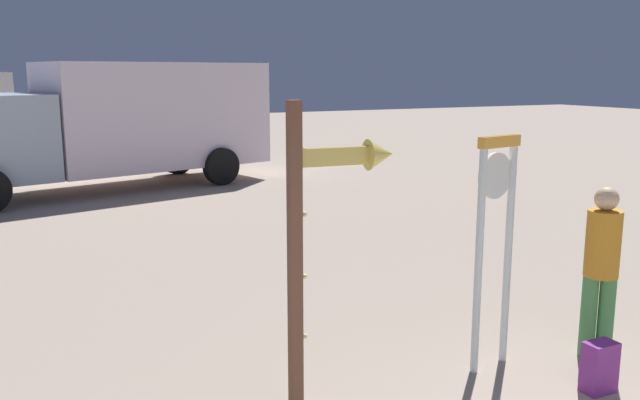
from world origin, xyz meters
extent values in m
cylinder|color=silver|center=(0.68, 2.74, 1.03)|extent=(0.07, 0.07, 2.06)
cylinder|color=silver|center=(1.08, 2.82, 1.03)|extent=(0.07, 0.07, 2.06)
cube|color=#F6A533|center=(0.88, 2.78, 2.11)|extent=(0.50, 0.17, 0.10)
cylinder|color=white|center=(0.88, 2.81, 1.80)|extent=(0.42, 0.11, 0.42)
cube|color=black|center=(0.87, 2.83, 1.80)|extent=(0.05, 0.02, 0.10)
cube|color=black|center=(0.87, 2.83, 1.80)|extent=(0.07, 0.02, 0.16)
cube|color=brown|center=(-1.08, 2.82, 1.25)|extent=(0.11, 0.11, 2.51)
cube|color=#EFD55E|center=(-0.75, 2.78, 2.07)|extent=(0.57, 0.12, 0.14)
cone|color=#EFD55E|center=(-0.37, 2.74, 2.07)|extent=(0.24, 0.27, 0.25)
sphere|color=#FBDE8C|center=(-1.00, 2.81, 0.63)|extent=(0.04, 0.04, 0.04)
sphere|color=#FEE796|center=(-1.00, 2.81, 1.13)|extent=(0.04, 0.04, 0.04)
sphere|color=#FFDD92|center=(-1.00, 2.81, 1.63)|extent=(0.04, 0.04, 0.04)
sphere|color=#FAF094|center=(-1.00, 2.81, 2.13)|extent=(0.04, 0.04, 0.04)
cylinder|color=#498E4D|center=(1.89, 2.55, 0.40)|extent=(0.15, 0.15, 0.81)
cylinder|color=#498E4D|center=(2.01, 2.45, 0.40)|extent=(0.15, 0.15, 0.81)
cylinder|color=orange|center=(1.95, 2.50, 1.13)|extent=(0.32, 0.32, 0.64)
sphere|color=#DEB787|center=(1.95, 2.50, 1.56)|extent=(0.22, 0.22, 0.22)
cube|color=#823189|center=(1.38, 1.95, 0.22)|extent=(0.28, 0.18, 0.45)
cube|color=#794381|center=(1.38, 2.07, 0.16)|extent=(0.20, 0.04, 0.20)
cube|color=white|center=(0.51, 14.57, 1.69)|extent=(5.56, 3.37, 2.47)
cube|color=#ACBDCD|center=(-2.91, 13.74, 1.35)|extent=(2.21, 2.45, 1.80)
cylinder|color=black|center=(1.32, 15.92, 0.45)|extent=(0.93, 0.46, 0.90)
cylinder|color=black|center=(1.85, 13.74, 0.45)|extent=(0.93, 0.46, 0.90)
camera|label=1|loc=(-3.14, -1.78, 2.72)|focal=37.56mm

